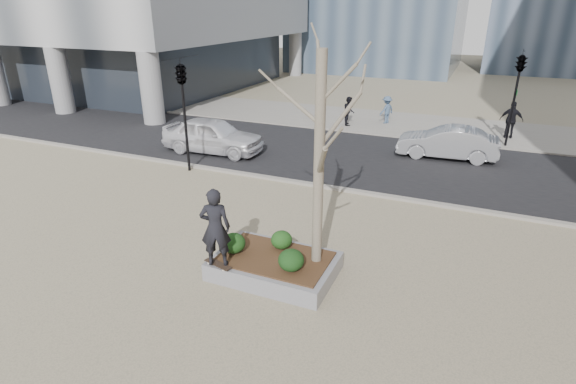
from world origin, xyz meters
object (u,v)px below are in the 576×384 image
at_px(planter, 275,266).
at_px(skateboard, 218,265).
at_px(skateboarder, 215,228).
at_px(police_car, 213,135).

height_order(planter, skateboard, skateboard).
xyz_separation_m(planter, skateboard, (-1.10, -0.88, 0.26)).
distance_m(skateboard, skateboarder, 1.01).
height_order(planter, police_car, police_car).
bearing_deg(skateboarder, police_car, -80.81).
height_order(skateboarder, police_car, skateboarder).
xyz_separation_m(skateboard, skateboarder, (0.00, 0.00, 1.01)).
bearing_deg(police_car, skateboard, -149.94).
bearing_deg(skateboard, skateboarder, 91.40).
height_order(skateboard, skateboarder, skateboarder).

